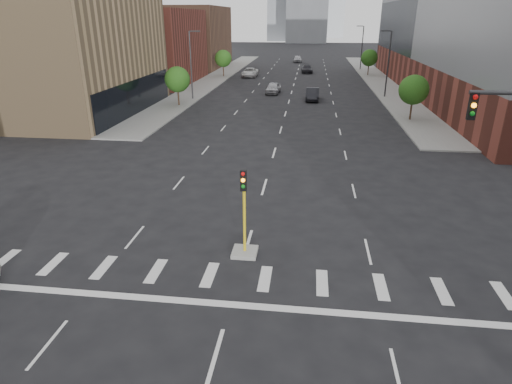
% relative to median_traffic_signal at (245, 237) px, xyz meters
% --- Properties ---
extents(sidewalk_left_far, '(5.00, 92.00, 0.15)m').
position_rel_median_traffic_signal_xyz_m(sidewalk_left_far, '(-15.00, 65.03, -0.90)').
color(sidewalk_left_far, gray).
rests_on(sidewalk_left_far, ground).
extents(sidewalk_right_far, '(5.00, 92.00, 0.15)m').
position_rel_median_traffic_signal_xyz_m(sidewalk_right_far, '(15.00, 65.03, -0.90)').
color(sidewalk_right_far, gray).
rests_on(sidewalk_right_far, ground).
extents(building_left_mid, '(20.00, 24.00, 14.00)m').
position_rel_median_traffic_signal_xyz_m(building_left_mid, '(-27.50, 31.03, 6.03)').
color(building_left_mid, '#A0815A').
rests_on(building_left_mid, ground).
extents(building_left_far_a, '(20.00, 22.00, 12.00)m').
position_rel_median_traffic_signal_xyz_m(building_left_far_a, '(-27.50, 57.03, 5.03)').
color(building_left_far_a, brown).
rests_on(building_left_far_a, ground).
extents(building_left_far_b, '(20.00, 24.00, 13.00)m').
position_rel_median_traffic_signal_xyz_m(building_left_far_b, '(-27.50, 83.03, 5.53)').
color(building_left_far_b, brown).
rests_on(building_left_far_b, ground).
extents(building_right_main, '(24.00, 70.00, 22.00)m').
position_rel_median_traffic_signal_xyz_m(building_right_main, '(29.50, 51.03, 10.03)').
color(building_right_main, brown).
rests_on(building_right_main, ground).
extents(median_traffic_signal, '(1.20, 1.20, 4.40)m').
position_rel_median_traffic_signal_xyz_m(median_traffic_signal, '(0.00, 0.00, 0.00)').
color(median_traffic_signal, '#999993').
rests_on(median_traffic_signal, ground).
extents(streetlight_right_a, '(1.60, 0.22, 9.07)m').
position_rel_median_traffic_signal_xyz_m(streetlight_right_a, '(13.41, 46.03, 4.04)').
color(streetlight_right_a, '#2D2D30').
rests_on(streetlight_right_a, ground).
extents(streetlight_right_b, '(1.60, 0.22, 9.07)m').
position_rel_median_traffic_signal_xyz_m(streetlight_right_b, '(13.41, 81.03, 4.04)').
color(streetlight_right_b, '#2D2D30').
rests_on(streetlight_right_b, ground).
extents(streetlight_left, '(1.60, 0.22, 9.07)m').
position_rel_median_traffic_signal_xyz_m(streetlight_left, '(-13.41, 41.03, 4.04)').
color(streetlight_left, '#2D2D30').
rests_on(streetlight_left, ground).
extents(tree_left_near, '(3.20, 3.20, 4.85)m').
position_rel_median_traffic_signal_xyz_m(tree_left_near, '(-14.00, 36.03, 2.42)').
color(tree_left_near, '#382619').
rests_on(tree_left_near, ground).
extents(tree_left_far, '(3.20, 3.20, 4.85)m').
position_rel_median_traffic_signal_xyz_m(tree_left_far, '(-14.00, 66.03, 2.42)').
color(tree_left_far, '#382619').
rests_on(tree_left_far, ground).
extents(tree_right_near, '(3.20, 3.20, 4.85)m').
position_rel_median_traffic_signal_xyz_m(tree_right_near, '(14.00, 31.03, 2.42)').
color(tree_right_near, '#382619').
rests_on(tree_right_near, ground).
extents(tree_right_far, '(3.20, 3.20, 4.85)m').
position_rel_median_traffic_signal_xyz_m(tree_right_far, '(14.00, 71.03, 2.42)').
color(tree_right_far, '#382619').
rests_on(tree_right_far, ground).
extents(car_near_left, '(2.23, 4.93, 1.64)m').
position_rel_median_traffic_signal_xyz_m(car_near_left, '(-2.73, 47.62, -0.15)').
color(car_near_left, '#A8A8AC').
rests_on(car_near_left, ground).
extents(car_mid_right, '(1.83, 5.05, 1.65)m').
position_rel_median_traffic_signal_xyz_m(car_mid_right, '(3.17, 42.50, -0.15)').
color(car_mid_right, black).
rests_on(car_mid_right, ground).
extents(car_far_left, '(2.83, 5.96, 1.64)m').
position_rel_median_traffic_signal_xyz_m(car_far_left, '(-8.88, 66.58, -0.15)').
color(car_far_left, silver).
rests_on(car_far_left, ground).
extents(car_deep_right, '(2.47, 5.53, 1.58)m').
position_rel_median_traffic_signal_xyz_m(car_deep_right, '(1.98, 74.39, -0.18)').
color(car_deep_right, black).
rests_on(car_deep_right, ground).
extents(car_distant, '(2.31, 5.16, 1.72)m').
position_rel_median_traffic_signal_xyz_m(car_distant, '(-0.71, 96.74, -0.11)').
color(car_distant, '#B0B1B5').
rests_on(car_distant, ground).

